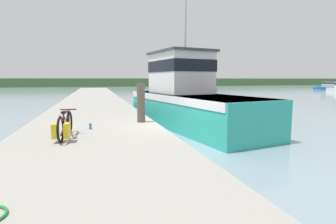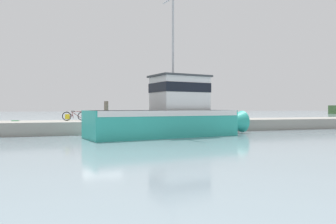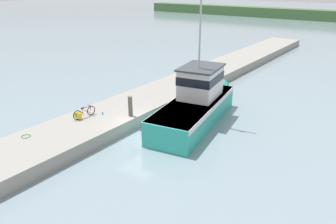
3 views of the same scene
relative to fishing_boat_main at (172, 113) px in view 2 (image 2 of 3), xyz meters
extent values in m
plane|color=gray|center=(-1.79, -4.21, -1.47)|extent=(320.00, 320.00, 0.00)
cube|color=gray|center=(-4.78, -4.21, -1.03)|extent=(4.45, 80.00, 0.88)
cube|color=teal|center=(0.11, -0.60, -0.63)|extent=(4.69, 10.01, 1.67)
cone|color=teal|center=(-0.90, 4.99, -0.63)|extent=(1.87, 1.99, 1.59)
cube|color=white|center=(0.11, -0.60, 0.04)|extent=(4.72, 9.83, 0.33)
cube|color=white|center=(-0.10, 0.58, 1.28)|extent=(2.97, 3.63, 2.15)
cube|color=black|center=(-0.10, 0.58, 1.65)|extent=(3.03, 3.70, 0.60)
cube|color=#3D4247|center=(-0.10, 0.58, 2.41)|extent=(3.20, 3.92, 0.12)
cylinder|color=#B2B2B7|center=(-0.02, 0.10, 5.80)|extent=(0.14, 0.14, 6.66)
torus|color=black|center=(-5.51, -6.36, -0.26)|extent=(0.12, 0.66, 0.66)
torus|color=black|center=(-5.40, -5.25, -0.26)|extent=(0.12, 0.66, 0.66)
cylinder|color=maroon|center=(-5.49, -6.18, -0.33)|extent=(0.07, 0.38, 0.18)
cylinder|color=maroon|center=(-5.47, -5.94, -0.16)|extent=(0.05, 0.15, 0.50)
cylinder|color=maroon|center=(-5.49, -6.13, -0.09)|extent=(0.09, 0.50, 0.38)
cylinder|color=maroon|center=(-5.44, -5.66, -0.17)|extent=(0.11, 0.71, 0.51)
cylinder|color=maroon|center=(-5.44, -5.60, 0.08)|extent=(0.09, 0.58, 0.05)
cylinder|color=maroon|center=(-5.40, -5.28, -0.09)|extent=(0.05, 0.11, 0.34)
cylinder|color=maroon|center=(-5.41, -5.32, 0.12)|extent=(0.44, 0.08, 0.04)
cube|color=black|center=(-5.47, -5.92, 0.12)|extent=(0.12, 0.25, 0.05)
cube|color=gold|center=(-5.65, -6.30, -0.29)|extent=(0.15, 0.33, 0.36)
cube|color=gold|center=(-5.37, -6.33, -0.29)|extent=(0.15, 0.33, 0.36)
cylinder|color=#51473D|center=(-3.06, -3.77, 0.12)|extent=(0.29, 0.29, 1.42)
torus|color=#197A2D|center=(-5.97, -9.92, -0.57)|extent=(0.54, 0.54, 0.04)
cylinder|color=blue|center=(-4.84, -4.73, -0.50)|extent=(0.08, 0.08, 0.18)
camera|label=1|loc=(-4.68, -13.17, 0.98)|focal=28.00mm
camera|label=2|loc=(19.96, -6.88, 0.35)|focal=35.00mm
camera|label=3|loc=(11.34, -19.24, 8.09)|focal=35.00mm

